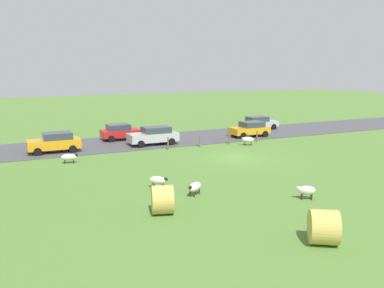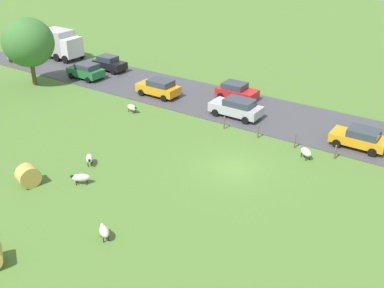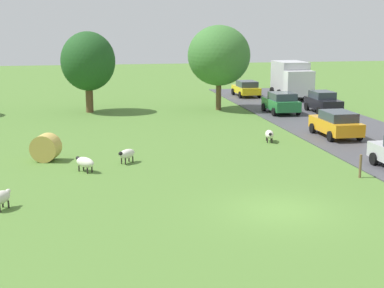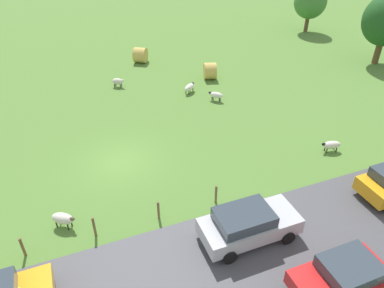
{
  "view_description": "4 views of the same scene",
  "coord_description": "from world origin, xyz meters",
  "px_view_note": "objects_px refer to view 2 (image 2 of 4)",
  "views": [
    {
      "loc": [
        -27.48,
        16.93,
        7.11
      ],
      "look_at": [
        -0.12,
        4.1,
        1.46
      ],
      "focal_mm": 38.46,
      "sensor_mm": 36.0,
      "label": 1
    },
    {
      "loc": [
        -23.9,
        -12.53,
        15.59
      ],
      "look_at": [
        -1.04,
        2.81,
        1.56
      ],
      "focal_mm": 41.48,
      "sensor_mm": 36.0,
      "label": 2
    },
    {
      "loc": [
        -7.3,
        -20.2,
        7.16
      ],
      "look_at": [
        -2.38,
        5.65,
        1.55
      ],
      "focal_mm": 53.59,
      "sensor_mm": 36.0,
      "label": 3
    },
    {
      "loc": [
        17.81,
        -2.4,
        13.02
      ],
      "look_at": [
        1.04,
        4.23,
        0.91
      ],
      "focal_mm": 33.73,
      "sensor_mm": 36.0,
      "label": 4
    }
  ],
  "objects_px": {
    "sheep_3": "(104,231)",
    "car_5": "(159,87)",
    "truck_0": "(61,44)",
    "tree_1": "(28,42)",
    "car_0": "(360,138)",
    "car_1": "(237,107)",
    "sheep_0": "(81,178)",
    "car_6": "(236,91)",
    "sheep_4": "(306,152)",
    "sheep_1": "(132,107)",
    "sheep_2": "(89,158)",
    "hay_bale_1": "(28,176)",
    "car_3": "(24,56)",
    "car_2": "(109,63)",
    "car_4": "(86,71)"
  },
  "relations": [
    {
      "from": "sheep_2",
      "to": "car_0",
      "type": "distance_m",
      "value": 20.07
    },
    {
      "from": "car_0",
      "to": "car_6",
      "type": "bearing_deg",
      "value": 73.28
    },
    {
      "from": "hay_bale_1",
      "to": "car_2",
      "type": "distance_m",
      "value": 24.36
    },
    {
      "from": "car_1",
      "to": "car_3",
      "type": "distance_m",
      "value": 29.22
    },
    {
      "from": "car_2",
      "to": "tree_1",
      "type": "bearing_deg",
      "value": 157.07
    },
    {
      "from": "car_3",
      "to": "car_4",
      "type": "distance_m",
      "value": 10.7
    },
    {
      "from": "car_4",
      "to": "car_2",
      "type": "bearing_deg",
      "value": -2.65
    },
    {
      "from": "sheep_3",
      "to": "car_6",
      "type": "relative_size",
      "value": 0.28
    },
    {
      "from": "car_0",
      "to": "sheep_2",
      "type": "bearing_deg",
      "value": 131.3
    },
    {
      "from": "hay_bale_1",
      "to": "sheep_2",
      "type": "bearing_deg",
      "value": -17.55
    },
    {
      "from": "sheep_4",
      "to": "tree_1",
      "type": "xyz_separation_m",
      "value": [
        -0.45,
        29.48,
        3.94
      ]
    },
    {
      "from": "tree_1",
      "to": "truck_0",
      "type": "distance_m",
      "value": 9.98
    },
    {
      "from": "truck_0",
      "to": "car_5",
      "type": "bearing_deg",
      "value": -101.63
    },
    {
      "from": "sheep_0",
      "to": "car_0",
      "type": "bearing_deg",
      "value": -41.65
    },
    {
      "from": "sheep_2",
      "to": "hay_bale_1",
      "type": "bearing_deg",
      "value": 162.45
    },
    {
      "from": "hay_bale_1",
      "to": "car_5",
      "type": "xyz_separation_m",
      "value": [
        17.62,
        2.93,
        0.2
      ]
    },
    {
      "from": "car_4",
      "to": "hay_bale_1",
      "type": "bearing_deg",
      "value": -143.94
    },
    {
      "from": "truck_0",
      "to": "car_0",
      "type": "bearing_deg",
      "value": -96.03
    },
    {
      "from": "sheep_0",
      "to": "car_4",
      "type": "xyz_separation_m",
      "value": [
        15.44,
        15.39,
        0.44
      ]
    },
    {
      "from": "sheep_3",
      "to": "car_6",
      "type": "distance_m",
      "value": 22.83
    },
    {
      "from": "sheep_0",
      "to": "car_0",
      "type": "xyz_separation_m",
      "value": [
        15.38,
        -13.68,
        0.38
      ]
    },
    {
      "from": "car_0",
      "to": "car_4",
      "type": "xyz_separation_m",
      "value": [
        0.06,
        29.08,
        0.06
      ]
    },
    {
      "from": "car_3",
      "to": "car_6",
      "type": "xyz_separation_m",
      "value": [
        3.53,
        -27.12,
        0.01
      ]
    },
    {
      "from": "tree_1",
      "to": "car_2",
      "type": "xyz_separation_m",
      "value": [
        7.81,
        -3.31,
        -3.55
      ]
    },
    {
      "from": "car_0",
      "to": "car_1",
      "type": "relative_size",
      "value": 0.89
    },
    {
      "from": "car_4",
      "to": "car_6",
      "type": "bearing_deg",
      "value": -77.15
    },
    {
      "from": "sheep_3",
      "to": "car_5",
      "type": "bearing_deg",
      "value": 29.89
    },
    {
      "from": "sheep_1",
      "to": "car_1",
      "type": "height_order",
      "value": "car_1"
    },
    {
      "from": "truck_0",
      "to": "sheep_1",
      "type": "bearing_deg",
      "value": -114.1
    },
    {
      "from": "sheep_0",
      "to": "car_4",
      "type": "height_order",
      "value": "car_4"
    },
    {
      "from": "car_1",
      "to": "hay_bale_1",
      "type": "bearing_deg",
      "value": 161.46
    },
    {
      "from": "sheep_4",
      "to": "car_5",
      "type": "relative_size",
      "value": 0.29
    },
    {
      "from": "sheep_4",
      "to": "sheep_1",
      "type": "bearing_deg",
      "value": 91.6
    },
    {
      "from": "sheep_4",
      "to": "sheep_2",
      "type": "bearing_deg",
      "value": 127.3
    },
    {
      "from": "car_5",
      "to": "car_6",
      "type": "xyz_separation_m",
      "value": [
        3.56,
        -6.65,
        -0.05
      ]
    },
    {
      "from": "sheep_3",
      "to": "car_1",
      "type": "distance_m",
      "value": 18.75
    },
    {
      "from": "sheep_4",
      "to": "car_3",
      "type": "relative_size",
      "value": 0.3
    },
    {
      "from": "car_6",
      "to": "sheep_2",
      "type": "bearing_deg",
      "value": 171.92
    },
    {
      "from": "sheep_2",
      "to": "hay_bale_1",
      "type": "height_order",
      "value": "hay_bale_1"
    },
    {
      "from": "sheep_3",
      "to": "car_5",
      "type": "xyz_separation_m",
      "value": [
        18.88,
        10.85,
        0.41
      ]
    },
    {
      "from": "hay_bale_1",
      "to": "car_0",
      "type": "distance_m",
      "value": 23.88
    },
    {
      "from": "car_1",
      "to": "car_3",
      "type": "relative_size",
      "value": 1.12
    },
    {
      "from": "sheep_0",
      "to": "sheep_1",
      "type": "distance_m",
      "value": 12.23
    },
    {
      "from": "sheep_3",
      "to": "car_0",
      "type": "xyz_separation_m",
      "value": [
        18.63,
        -8.46,
        0.36
      ]
    },
    {
      "from": "truck_0",
      "to": "car_1",
      "type": "height_order",
      "value": "truck_0"
    },
    {
      "from": "sheep_1",
      "to": "car_3",
      "type": "height_order",
      "value": "car_3"
    },
    {
      "from": "sheep_1",
      "to": "car_5",
      "type": "bearing_deg",
      "value": 5.81
    },
    {
      "from": "sheep_4",
      "to": "car_2",
      "type": "bearing_deg",
      "value": 74.3
    },
    {
      "from": "car_1",
      "to": "car_4",
      "type": "height_order",
      "value": "car_4"
    },
    {
      "from": "sheep_2",
      "to": "sheep_4",
      "type": "relative_size",
      "value": 0.91
    }
  ]
}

